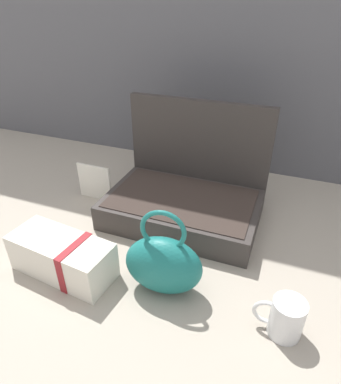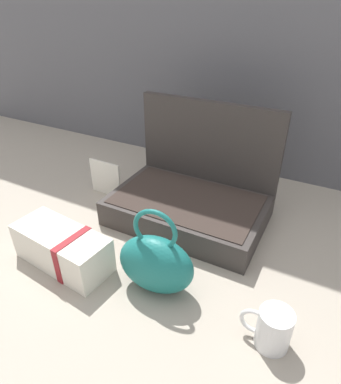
# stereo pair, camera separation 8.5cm
# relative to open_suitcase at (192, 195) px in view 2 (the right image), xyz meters

# --- Properties ---
(ground_plane) EXTENTS (6.00, 6.00, 0.00)m
(ground_plane) POSITION_rel_open_suitcase_xyz_m (0.03, -0.16, -0.07)
(ground_plane) COLOR #9E9384
(open_suitcase) EXTENTS (0.47, 0.31, 0.34)m
(open_suitcase) POSITION_rel_open_suitcase_xyz_m (0.00, 0.00, 0.00)
(open_suitcase) COLOR #332D2B
(open_suitcase) RESTS_ON ground_plane
(teal_pouch_handbag) EXTENTS (0.20, 0.12, 0.23)m
(teal_pouch_handbag) POSITION_rel_open_suitcase_xyz_m (0.05, -0.32, 0.01)
(teal_pouch_handbag) COLOR #196B66
(teal_pouch_handbag) RESTS_ON ground_plane
(cream_toiletry_bag) EXTENTS (0.28, 0.14, 0.11)m
(cream_toiletry_bag) POSITION_rel_open_suitcase_xyz_m (-0.20, -0.36, -0.02)
(cream_toiletry_bag) COLOR silver
(cream_toiletry_bag) RESTS_ON ground_plane
(coffee_mug) EXTENTS (0.11, 0.07, 0.09)m
(coffee_mug) POSITION_rel_open_suitcase_xyz_m (0.34, -0.35, -0.03)
(coffee_mug) COLOR silver
(coffee_mug) RESTS_ON ground_plane
(info_card_left) EXTENTS (0.12, 0.01, 0.13)m
(info_card_left) POSITION_rel_open_suitcase_xyz_m (-0.33, -0.02, -0.01)
(info_card_left) COLOR silver
(info_card_left) RESTS_ON ground_plane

